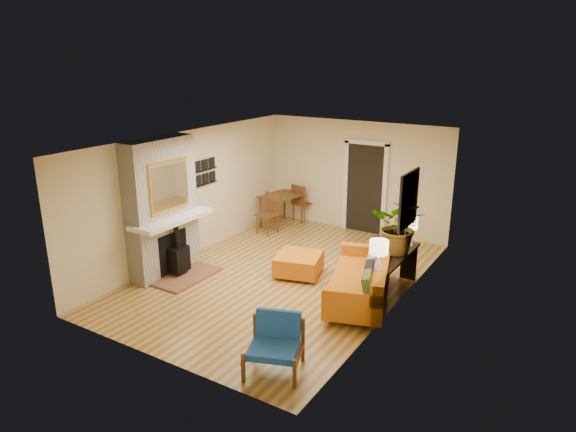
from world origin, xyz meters
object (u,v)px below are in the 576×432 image
Objects in this scene: blue_chair at (276,340)px; lamp_far at (409,227)px; console_table at (393,266)px; sofa at (365,280)px; houseplant at (400,226)px; dining_table at (284,202)px; lamp_near at (379,252)px; ottoman at (299,263)px.

lamp_far is at bearing 80.98° from blue_chair.
lamp_far is (0.00, 0.73, 0.49)m from console_table.
houseplant is at bearing 60.94° from sofa.
lamp_far is at bearing 72.27° from sofa.
lamp_far reaches higher than sofa.
houseplant reaches higher than lamp_far.
dining_table is 0.97× the size of console_table.
dining_table is (-3.08, 5.10, 0.22)m from blue_chair.
lamp_near and lamp_far have the same top height.
lamp_far is (0.57, 3.56, 0.66)m from blue_chair.
console_table reaches higher than ottoman.
blue_chair is at bearing -94.96° from sofa.
lamp_far is 0.51m from houseplant.
lamp_far reaches higher than console_table.
blue_chair is 2.29m from lamp_near.
dining_table is 4.20m from houseplant.
dining_table is 4.29m from console_table.
lamp_far is (0.00, 1.45, 0.00)m from lamp_near.
lamp_near is (0.35, -0.35, 0.69)m from sofa.
dining_table is at bearing 148.15° from console_table.
lamp_near is at bearing -89.40° from houseplant.
ottoman is 1.86× the size of lamp_far.
blue_chair is 0.50× the size of console_table.
dining_table is at bearing 150.88° from houseplant.
lamp_near reaches higher than console_table.
dining_table is 3.98m from lamp_far.
blue_chair is 3.24m from houseplant.
lamp_near reaches higher than ottoman.
sofa is 0.84m from lamp_near.
dining_table reaches higher than ottoman.
console_table is 0.69m from houseplant.
houseplant reaches higher than dining_table.
ottoman is 0.56× the size of dining_table.
houseplant reaches higher than ottoman.
lamp_near is 1.00× the size of lamp_far.
dining_table is 3.34× the size of lamp_near.
blue_chair is 3.67m from lamp_far.
houseplant is (3.63, -2.02, 0.60)m from dining_table.
sofa reaches higher than console_table.
ottoman is 2.10m from houseplant.
blue_chair is 0.91× the size of houseplant.
console_table is (0.35, 0.38, 0.20)m from sofa.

